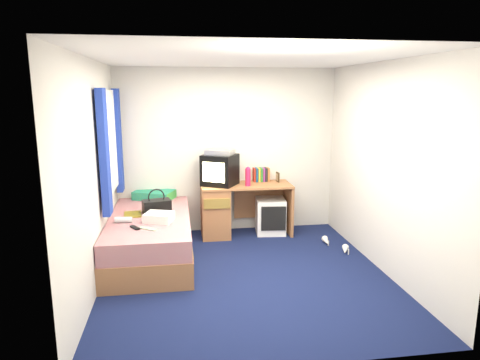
{
  "coord_description": "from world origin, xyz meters",
  "views": [
    {
      "loc": [
        -0.74,
        -4.51,
        2.07
      ],
      "look_at": [
        0.04,
        0.7,
        0.97
      ],
      "focal_mm": 32.0,
      "sensor_mm": 36.0,
      "label": 1
    }
  ],
  "objects": [
    {
      "name": "handbag",
      "position": [
        -1.01,
        0.84,
        0.63
      ],
      "size": [
        0.38,
        0.27,
        0.32
      ],
      "rotation": [
        0.0,
        0.0,
        0.24
      ],
      "color": "black",
      "rests_on": "bed"
    },
    {
      "name": "window_assembly",
      "position": [
        -1.55,
        0.9,
        1.42
      ],
      "size": [
        0.11,
        1.42,
        1.4
      ],
      "color": "silver",
      "rests_on": "room_shell"
    },
    {
      "name": "colour_swatch_fan",
      "position": [
        -1.09,
        0.19,
        0.55
      ],
      "size": [
        0.21,
        0.18,
        0.01
      ],
      "primitive_type": "cube",
      "rotation": [
        0.0,
        0.0,
        -0.63
      ],
      "color": "gold",
      "rests_on": "bed"
    },
    {
      "name": "room_shell",
      "position": [
        0.0,
        0.0,
        1.45
      ],
      "size": [
        3.4,
        3.4,
        3.4
      ],
      "color": "white",
      "rests_on": "ground"
    },
    {
      "name": "storage_cube",
      "position": [
        0.6,
        1.43,
        0.26
      ],
      "size": [
        0.45,
        0.45,
        0.52
      ],
      "primitive_type": "cube",
      "rotation": [
        0.0,
        0.0,
        -0.1
      ],
      "color": "white",
      "rests_on": "ground"
    },
    {
      "name": "crt_tv",
      "position": [
        -0.14,
        1.44,
        0.97
      ],
      "size": [
        0.58,
        0.57,
        0.44
      ],
      "rotation": [
        0.0,
        0.0,
        -0.54
      ],
      "color": "black",
      "rests_on": "desk"
    },
    {
      "name": "aerosol_can",
      "position": [
        0.09,
        1.5,
        0.85
      ],
      "size": [
        0.06,
        0.06,
        0.2
      ],
      "primitive_type": "cylinder",
      "rotation": [
        0.0,
        0.0,
        -0.13
      ],
      "color": "white",
      "rests_on": "desk"
    },
    {
      "name": "picture_frame",
      "position": [
        0.73,
        1.53,
        0.82
      ],
      "size": [
        0.03,
        0.12,
        0.14
      ],
      "primitive_type": "cube",
      "rotation": [
        0.0,
        0.0,
        0.08
      ],
      "color": "#322410",
      "rests_on": "desk"
    },
    {
      "name": "pillow",
      "position": [
        -1.08,
        1.6,
        0.6
      ],
      "size": [
        0.64,
        0.53,
        0.12
      ],
      "primitive_type": "cube",
      "rotation": [
        0.0,
        0.0,
        -0.4
      ],
      "color": "teal",
      "rests_on": "bed"
    },
    {
      "name": "white_heels",
      "position": [
        1.32,
        0.66,
        0.04
      ],
      "size": [
        0.27,
        0.59,
        0.09
      ],
      "color": "white",
      "rests_on": "ground"
    },
    {
      "name": "vcr",
      "position": [
        -0.14,
        1.44,
        1.22
      ],
      "size": [
        0.45,
        0.4,
        0.07
      ],
      "primitive_type": "cube",
      "rotation": [
        0.0,
        0.0,
        -0.45
      ],
      "color": "#B8B8BA",
      "rests_on": "crt_tv"
    },
    {
      "name": "water_bottle",
      "position": [
        -1.39,
        0.49,
        0.58
      ],
      "size": [
        0.2,
        0.08,
        0.07
      ],
      "primitive_type": "cylinder",
      "rotation": [
        0.0,
        1.57,
        -0.07
      ],
      "color": "silver",
      "rests_on": "bed"
    },
    {
      "name": "bed",
      "position": [
        -1.1,
        0.7,
        0.27
      ],
      "size": [
        1.01,
        2.0,
        0.54
      ],
      "color": "#A97146",
      "rests_on": "ground"
    },
    {
      "name": "desk",
      "position": [
        -0.04,
        1.44,
        0.41
      ],
      "size": [
        1.3,
        0.55,
        0.75
      ],
      "color": "#A97146",
      "rests_on": "ground"
    },
    {
      "name": "towel",
      "position": [
        -0.97,
        0.47,
        0.59
      ],
      "size": [
        0.38,
        0.35,
        0.11
      ],
      "primitive_type": "cube",
      "rotation": [
        0.0,
        0.0,
        -0.32
      ],
      "color": "silver",
      "rests_on": "bed"
    },
    {
      "name": "magazine",
      "position": [
        -1.31,
        0.8,
        0.55
      ],
      "size": [
        0.23,
        0.3,
        0.01
      ],
      "primitive_type": "cube",
      "rotation": [
        0.0,
        0.0,
        0.09
      ],
      "color": "gold",
      "rests_on": "bed"
    },
    {
      "name": "pink_water_bottle",
      "position": [
        0.24,
        1.32,
        0.87
      ],
      "size": [
        0.1,
        0.1,
        0.24
      ],
      "primitive_type": "cylinder",
      "rotation": [
        0.0,
        0.0,
        -0.34
      ],
      "color": "#EC214E",
      "rests_on": "desk"
    },
    {
      "name": "remote_control",
      "position": [
        -1.24,
        0.24,
        0.55
      ],
      "size": [
        0.13,
        0.16,
        0.02
      ],
      "primitive_type": "cube",
      "rotation": [
        0.0,
        0.0,
        0.56
      ],
      "color": "black",
      "rests_on": "bed"
    },
    {
      "name": "book_row",
      "position": [
        0.49,
        1.6,
        0.85
      ],
      "size": [
        0.24,
        0.13,
        0.2
      ],
      "color": "maroon",
      "rests_on": "desk"
    },
    {
      "name": "ground",
      "position": [
        0.0,
        0.0,
        0.0
      ],
      "size": [
        3.4,
        3.4,
        0.0
      ],
      "primitive_type": "plane",
      "color": "#0C1438",
      "rests_on": "ground"
    }
  ]
}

